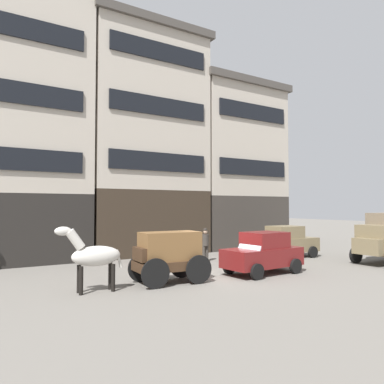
{
  "coord_description": "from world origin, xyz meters",
  "views": [
    {
      "loc": [
        -9.05,
        -13.01,
        2.98
      ],
      "look_at": [
        0.15,
        1.86,
        3.66
      ],
      "focal_mm": 34.45,
      "sensor_mm": 36.0,
      "label": 1
    }
  ],
  "objects_px": {
    "draft_horse": "(93,255)",
    "sedan_dark": "(286,242)",
    "fire_hydrant_curbside": "(135,255)",
    "sedan_light": "(263,253)",
    "pedestrian_officer": "(205,243)",
    "cargo_wagon": "(169,253)"
  },
  "relations": [
    {
      "from": "draft_horse",
      "to": "sedan_dark",
      "type": "xyz_separation_m",
      "value": [
        12.19,
        2.72,
        -0.36
      ]
    },
    {
      "from": "draft_horse",
      "to": "fire_hydrant_curbside",
      "type": "bearing_deg",
      "value": 54.58
    },
    {
      "from": "sedan_dark",
      "to": "sedan_light",
      "type": "bearing_deg",
      "value": -146.32
    },
    {
      "from": "sedan_dark",
      "to": "pedestrian_officer",
      "type": "relative_size",
      "value": 2.1
    },
    {
      "from": "sedan_light",
      "to": "pedestrian_officer",
      "type": "distance_m",
      "value": 4.3
    },
    {
      "from": "sedan_dark",
      "to": "pedestrian_officer",
      "type": "xyz_separation_m",
      "value": [
        -4.93,
        1.14,
        0.07
      ]
    },
    {
      "from": "draft_horse",
      "to": "sedan_dark",
      "type": "distance_m",
      "value": 12.49
    },
    {
      "from": "cargo_wagon",
      "to": "sedan_dark",
      "type": "distance_m",
      "value": 9.63
    },
    {
      "from": "draft_horse",
      "to": "sedan_dark",
      "type": "bearing_deg",
      "value": 12.58
    },
    {
      "from": "cargo_wagon",
      "to": "pedestrian_officer",
      "type": "distance_m",
      "value": 5.79
    },
    {
      "from": "draft_horse",
      "to": "fire_hydrant_curbside",
      "type": "height_order",
      "value": "draft_horse"
    },
    {
      "from": "fire_hydrant_curbside",
      "to": "pedestrian_officer",
      "type": "bearing_deg",
      "value": -22.45
    },
    {
      "from": "pedestrian_officer",
      "to": "draft_horse",
      "type": "bearing_deg",
      "value": -151.99
    },
    {
      "from": "sedan_dark",
      "to": "fire_hydrant_curbside",
      "type": "distance_m",
      "value": 8.82
    },
    {
      "from": "fire_hydrant_curbside",
      "to": "sedan_dark",
      "type": "bearing_deg",
      "value": -17.08
    },
    {
      "from": "cargo_wagon",
      "to": "draft_horse",
      "type": "xyz_separation_m",
      "value": [
        -2.95,
        0.0,
        0.12
      ]
    },
    {
      "from": "cargo_wagon",
      "to": "pedestrian_officer",
      "type": "xyz_separation_m",
      "value": [
        4.31,
        3.87,
        -0.17
      ]
    },
    {
      "from": "cargo_wagon",
      "to": "sedan_dark",
      "type": "bearing_deg",
      "value": 16.42
    },
    {
      "from": "sedan_light",
      "to": "fire_hydrant_curbside",
      "type": "relative_size",
      "value": 4.57
    },
    {
      "from": "cargo_wagon",
      "to": "fire_hydrant_curbside",
      "type": "distance_m",
      "value": 5.42
    },
    {
      "from": "sedan_dark",
      "to": "sedan_light",
      "type": "distance_m",
      "value": 5.69
    },
    {
      "from": "sedan_dark",
      "to": "sedan_light",
      "type": "height_order",
      "value": "same"
    }
  ]
}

